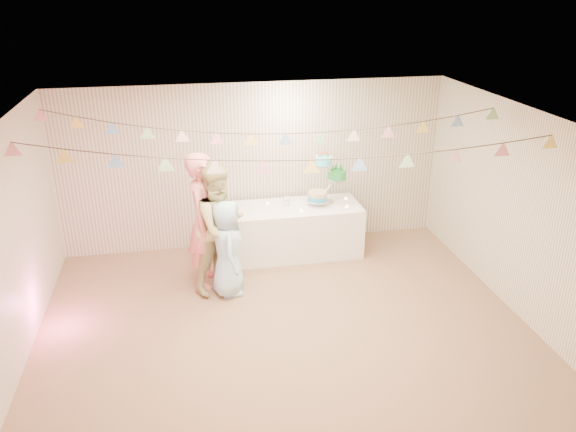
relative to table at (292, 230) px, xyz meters
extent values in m
plane|color=brown|center=(-0.49, -1.99, -0.39)|extent=(6.00, 6.00, 0.00)
plane|color=white|center=(-0.49, -1.99, 2.21)|extent=(6.00, 6.00, 0.00)
plane|color=silver|center=(-0.49, 0.51, 0.91)|extent=(6.00, 6.00, 0.00)
plane|color=silver|center=(-0.49, -4.49, 0.91)|extent=(6.00, 6.00, 0.00)
plane|color=silver|center=(-3.49, -1.99, 0.91)|extent=(5.00, 5.00, 0.00)
plane|color=silver|center=(2.51, -1.99, 0.91)|extent=(5.00, 5.00, 0.00)
cube|color=white|center=(0.00, 0.00, 0.00)|extent=(2.10, 0.84, 0.79)
cylinder|color=white|center=(-0.50, -0.05, 0.37)|extent=(0.37, 0.37, 0.02)
imported|color=#E17A75|center=(-1.34, -0.68, 0.57)|extent=(0.68, 0.82, 1.92)
imported|color=tan|center=(-1.16, -0.83, 0.51)|extent=(1.10, 1.10, 1.80)
imported|color=#A5D6E9|center=(-1.09, -1.02, 0.28)|extent=(0.45, 0.67, 1.35)
cylinder|color=#FFD88C|center=(-0.80, -0.15, 0.41)|extent=(0.04, 0.04, 0.03)
cylinder|color=#FFD88C|center=(-0.35, 0.18, 0.41)|extent=(0.04, 0.04, 0.03)
cylinder|color=#FFD88C|center=(0.10, -0.22, 0.41)|extent=(0.04, 0.04, 0.03)
cylinder|color=#FFD88C|center=(0.35, 0.22, 0.41)|extent=(0.04, 0.04, 0.03)
cylinder|color=#FFD88C|center=(0.82, -0.18, 0.41)|extent=(0.04, 0.04, 0.03)
cylinder|color=#FFD88C|center=(0.90, 0.15, 0.41)|extent=(0.04, 0.04, 0.03)
camera|label=1|loc=(-1.58, -7.79, 3.61)|focal=35.00mm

